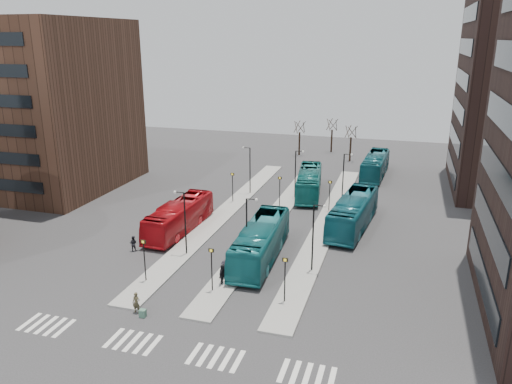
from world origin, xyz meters
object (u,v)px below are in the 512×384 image
(suitcase, at_px, (143,313))
(teal_bus_c, at_px, (353,212))
(commuter_a, at_px, (133,243))
(traveller, at_px, (136,303))
(teal_bus_a, at_px, (261,241))
(teal_bus_d, at_px, (375,165))
(commuter_b, at_px, (222,275))
(red_bus, at_px, (179,217))
(teal_bus_b, at_px, (309,182))
(commuter_c, at_px, (225,270))

(suitcase, xyz_separation_m, teal_bus_c, (12.77, 22.56, 1.50))
(suitcase, relative_size, commuter_a, 0.38)
(teal_bus_c, relative_size, traveller, 7.84)
(teal_bus_a, bearing_deg, commuter_a, -174.23)
(teal_bus_d, xyz_separation_m, commuter_a, (-20.28, -34.24, -0.91))
(teal_bus_c, distance_m, commuter_b, 18.55)
(red_bus, relative_size, teal_bus_a, 0.92)
(red_bus, distance_m, teal_bus_d, 33.62)
(teal_bus_b, relative_size, traveller, 7.36)
(red_bus, distance_m, commuter_b, 13.23)
(commuter_a, relative_size, commuter_b, 0.83)
(teal_bus_c, distance_m, traveller, 25.95)
(teal_bus_d, bearing_deg, commuter_c, -101.47)
(teal_bus_c, height_order, teal_bus_d, teal_bus_c)
(suitcase, height_order, teal_bus_c, teal_bus_c)
(teal_bus_b, height_order, commuter_b, teal_bus_b)
(teal_bus_c, bearing_deg, commuter_a, -141.73)
(teal_bus_d, xyz_separation_m, commuter_c, (-9.83, -37.17, -0.84))
(teal_bus_c, distance_m, commuter_c, 17.66)
(red_bus, xyz_separation_m, teal_bus_d, (18.20, 28.26, 0.05))
(red_bus, distance_m, commuter_c, 12.25)
(teal_bus_b, height_order, traveller, teal_bus_b)
(commuter_c, bearing_deg, red_bus, -104.94)
(teal_bus_a, xyz_separation_m, teal_bus_d, (8.03, 32.47, -0.09))
(teal_bus_b, bearing_deg, commuter_b, -102.61)
(teal_bus_a, relative_size, traveller, 7.74)
(commuter_a, relative_size, commuter_c, 0.91)
(teal_bus_d, bearing_deg, teal_bus_c, -88.60)
(teal_bus_c, bearing_deg, red_bus, -154.13)
(teal_bus_b, distance_m, commuter_c, 25.54)
(red_bus, height_order, commuter_b, red_bus)
(teal_bus_b, height_order, commuter_c, teal_bus_b)
(suitcase, xyz_separation_m, commuter_c, (3.69, 7.44, 0.55))
(teal_bus_b, distance_m, commuter_a, 25.87)
(red_bus, relative_size, teal_bus_b, 0.97)
(teal_bus_c, xyz_separation_m, commuter_a, (-19.53, -12.20, -1.03))
(traveller, relative_size, commuter_a, 1.07)
(teal_bus_b, xyz_separation_m, commuter_b, (-2.07, -26.58, -0.76))
(teal_bus_b, height_order, teal_bus_c, teal_bus_c)
(teal_bus_a, distance_m, teal_bus_d, 33.45)
(teal_bus_a, height_order, teal_bus_c, teal_bus_c)
(suitcase, height_order, traveller, traveller)
(suitcase, xyz_separation_m, teal_bus_b, (5.97, 32.87, 1.39))
(teal_bus_d, relative_size, commuter_c, 7.15)
(teal_bus_b, xyz_separation_m, traveller, (-6.69, -32.45, -0.86))
(suitcase, distance_m, commuter_a, 12.37)
(commuter_b, bearing_deg, traveller, 142.98)
(suitcase, relative_size, red_bus, 0.05)
(teal_bus_b, bearing_deg, commuter_c, -103.25)
(teal_bus_b, height_order, teal_bus_d, teal_bus_b)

